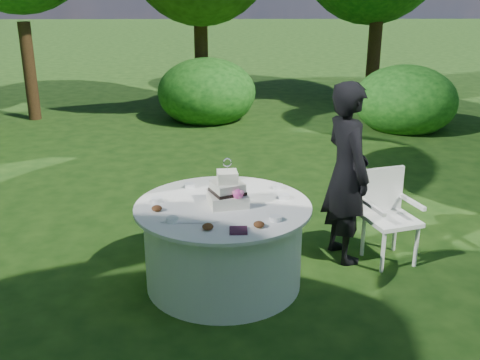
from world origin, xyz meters
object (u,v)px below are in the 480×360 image
Objects in this scene: guest at (347,173)px; cake at (228,192)px; napkins at (238,230)px; table at (223,244)px; chair at (387,209)px.

cake is (-1.14, -0.50, -0.00)m from guest.
guest is at bearing 45.44° from napkins.
chair reaches higher than table.
guest is 1.25m from cake.
guest is at bearing 23.56° from cake.
table is at bearing 97.09° from guest.
table is (-1.19, -0.51, -0.50)m from guest.
napkins is at bearing -144.68° from chair.
table is at bearing -161.18° from cake.
chair is (0.42, -0.03, -0.36)m from guest.
guest is 1.95× the size of chair.
guest reaches higher than cake.
chair is (1.60, 0.48, 0.13)m from table.
napkins is 0.33× the size of cake.
cake is at bearing -163.29° from chair.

